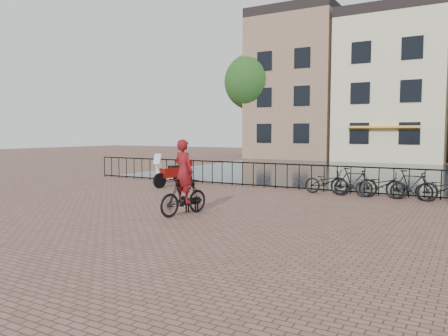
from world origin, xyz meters
The scene contains 15 objects.
ground centered at (0.00, 0.00, 0.00)m, with size 100.00×100.00×0.00m, color brown.
canal_water centered at (0.00, 17.30, 0.00)m, with size 20.00×20.00×0.00m, color black.
railing centered at (0.00, 8.00, 0.50)m, with size 20.00×0.05×1.02m.
canal_house_left centered at (-7.50, 30.00, 6.40)m, with size 7.50×9.00×12.80m.
canal_house_mid centered at (0.50, 30.00, 5.90)m, with size 8.00×9.50×11.80m.
tree_far_left centered at (-11.00, 27.00, 6.73)m, with size 5.04×5.04×9.27m.
cyclist centered at (-0.38, 1.47, 0.92)m, with size 0.84×1.83×2.42m.
dog centered at (-0.48, 2.01, 0.24)m, with size 0.46×0.76×0.49m.
motorcycle centered at (-4.48, 6.48, 0.72)m, with size 0.81×2.06×1.43m.
scooter centered at (-5.59, 7.57, 0.61)m, with size 0.72×1.37×1.23m.
parked_bike_0 centered at (1.80, 7.40, 0.45)m, with size 0.60×1.72×0.90m, color black.
parked_bike_1 centered at (2.75, 7.40, 0.50)m, with size 0.47×1.66×1.00m, color black.
parked_bike_2 centered at (3.70, 7.40, 0.45)m, with size 0.60×1.72×0.90m, color black.
parked_bike_3 centered at (4.65, 7.40, 0.50)m, with size 0.47×1.66×1.00m, color black.
parked_bike_4 centered at (5.60, 7.40, 0.45)m, with size 0.60×1.72×0.90m, color black.
Camera 1 is at (6.50, -8.18, 2.25)m, focal length 35.00 mm.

